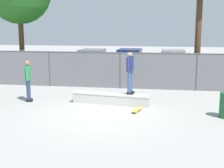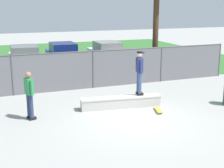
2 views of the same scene
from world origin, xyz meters
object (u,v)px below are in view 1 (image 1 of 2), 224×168
car_silver (93,61)px  car_white (173,62)px  skateboard (137,110)px  skateboarder (130,70)px  bystander (28,79)px  concrete_ledge (111,99)px  car_blue (130,60)px

car_silver → car_white: bearing=2.2°
skateboard → car_white: bearing=81.0°
skateboarder → car_white: (2.04, 9.38, -0.67)m
skateboarder → bystander: size_ratio=1.01×
concrete_ledge → car_white: car_white is taller
bystander → car_white: bearing=55.2°
car_silver → car_blue: bearing=13.9°
car_blue → car_white: 3.10m
car_white → bystander: (-6.55, -9.43, 0.17)m
car_silver → skateboard: bearing=-68.2°
bystander → car_silver: bearing=84.8°
skateboard → bystander: 5.08m
car_silver → car_white: 5.72m
car_silver → bystander: 9.25m
skateboard → car_blue: (-1.43, 10.80, 0.77)m
car_silver → bystander: bystander is taller
concrete_ledge → car_white: 9.82m
skateboarder → skateboard: skateboarder is taller
car_blue → concrete_ledge: bearing=-88.7°
skateboarder → car_blue: skateboarder is taller
concrete_ledge → skateboarder: 1.51m
bystander → skateboarder: bearing=0.6°
concrete_ledge → car_silver: 9.61m
concrete_ledge → car_silver: bearing=107.3°
concrete_ledge → skateboarder: bearing=0.1°
concrete_ledge → skateboarder: skateboarder is taller
concrete_ledge → skateboard: bearing=-39.3°
car_blue → skateboard: bearing=-82.5°
car_blue → car_white: same height
skateboarder → car_silver: skateboarder is taller
skateboard → car_blue: car_blue is taller
skateboard → bystander: bystander is taller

